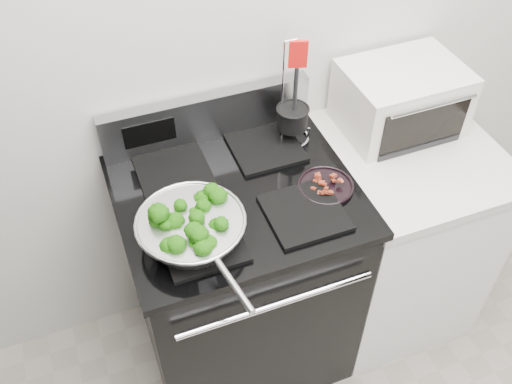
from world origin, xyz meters
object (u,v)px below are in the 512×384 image
gas_range (239,275)px  skillet (192,227)px  toaster_oven (401,99)px  bacon_plate (326,184)px  utensil_holder (292,123)px

gas_range → skillet: size_ratio=2.14×
skillet → toaster_oven: 0.94m
gas_range → bacon_plate: (0.28, -0.09, 0.48)m
toaster_oven → skillet: bearing=-162.2°
skillet → utensil_holder: size_ratio=1.29×
utensil_holder → toaster_oven: (0.42, -0.04, 0.02)m
bacon_plate → utensil_holder: bearing=91.0°
toaster_oven → gas_range: bearing=-168.5°
bacon_plate → utensil_holder: utensil_holder is taller
skillet → bacon_plate: size_ratio=2.83×
skillet → toaster_oven: (0.89, 0.29, 0.04)m
gas_range → utensil_holder: 0.63m
utensil_holder → toaster_oven: bearing=13.4°
gas_range → toaster_oven: (0.70, 0.15, 0.55)m
bacon_plate → toaster_oven: bearing=30.0°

